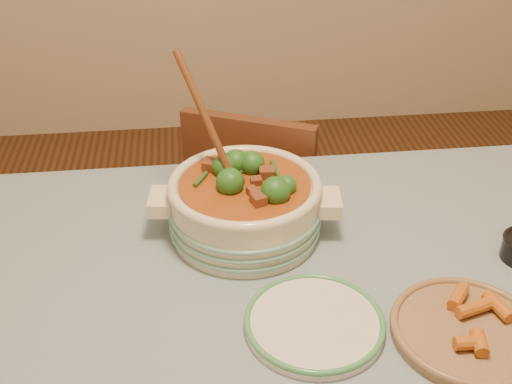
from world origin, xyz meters
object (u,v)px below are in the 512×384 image
white_plate (314,323)px  dining_table (352,334)px  fried_plate (467,329)px  chair_far (259,208)px  stew_casserole (245,201)px

white_plate → dining_table: bearing=34.9°
dining_table → fried_plate: 0.23m
chair_far → white_plate: bearing=114.5°
stew_casserole → fried_plate: bearing=-44.6°
stew_casserole → fried_plate: (0.35, -0.35, -0.06)m
stew_casserole → white_plate: size_ratio=1.23×
fried_plate → dining_table: bearing=145.0°
dining_table → fried_plate: size_ratio=5.39×
stew_casserole → white_plate: 0.32m
dining_table → stew_casserole: bearing=128.9°
dining_table → stew_casserole: size_ratio=4.15×
stew_casserole → chair_far: stew_casserole is taller
chair_far → dining_table: bearing=121.5°
dining_table → fried_plate: fried_plate is taller
dining_table → white_plate: white_plate is taller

